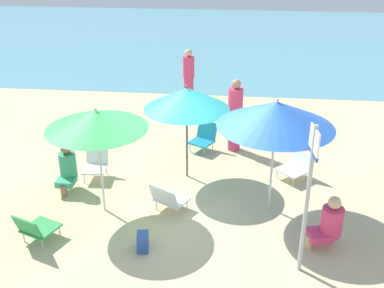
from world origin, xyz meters
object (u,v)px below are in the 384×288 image
umbrella_blue (276,114)px  beach_chair_a (168,198)px  umbrella_green (96,120)px  beach_chair_c (296,166)px  umbrella_teal (187,98)px  beach_chair_b (204,137)px  beach_chair_e (35,228)px  person_d (67,167)px  person_c (329,223)px  beach_bag (143,242)px  beach_chair_d (96,163)px  person_a (235,115)px  person_b (189,77)px  warning_sign (309,182)px

umbrella_blue → beach_chair_a: bearing=-170.6°
umbrella_green → beach_chair_c: (3.56, 1.60, -1.51)m
umbrella_teal → beach_chair_b: bearing=79.6°
beach_chair_e → person_d: size_ratio=0.76×
umbrella_teal → person_d: size_ratio=2.06×
beach_chair_a → person_c: size_ratio=0.79×
beach_bag → person_c: bearing=7.4°
beach_chair_a → beach_chair_b: bearing=18.7°
beach_chair_b → beach_bag: 3.84m
beach_chair_d → beach_chair_e: (-0.33, -2.27, -0.02)m
umbrella_blue → person_a: (-0.71, 2.44, -1.01)m
beach_chair_b → person_d: size_ratio=0.74×
person_a → beach_chair_a: bearing=149.6°
beach_chair_c → person_c: person_c is taller
beach_chair_c → person_b: size_ratio=0.49×
beach_chair_d → beach_chair_e: beach_chair_d is taller
umbrella_teal → umbrella_blue: (1.63, -1.06, 0.16)m
person_c → warning_sign: 1.31m
beach_chair_d → person_b: person_b is taller
beach_chair_c → person_a: 1.86m
beach_chair_c → beach_chair_e: beach_chair_e is taller
umbrella_green → person_b: (0.89, 5.76, -0.97)m
umbrella_teal → person_d: 2.67m
person_d → warning_sign: warning_sign is taller
umbrella_green → warning_sign: bearing=-20.8°
beach_chair_a → beach_chair_d: bearing=83.2°
person_a → beach_bag: bearing=152.4°
person_a → beach_chair_c: bearing=-141.8°
beach_chair_a → umbrella_teal: bearing=20.0°
warning_sign → umbrella_teal: bearing=120.1°
person_a → warning_sign: (1.09, -4.09, 0.67)m
person_d → beach_chair_b: bearing=130.5°
umbrella_blue → person_d: (-3.88, 0.30, -1.38)m
beach_chair_e → warning_sign: 4.38m
beach_chair_b → beach_chair_e: beach_chair_b is taller
umbrella_green → beach_chair_b: bearing=59.9°
umbrella_green → umbrella_blue: (2.98, 0.37, 0.08)m
person_b → warning_sign: 7.50m
umbrella_green → warning_sign: 3.61m
warning_sign → person_b: bearing=102.7°
umbrella_blue → person_b: size_ratio=1.34×
person_c → beach_chair_a: bearing=-29.7°
beach_chair_e → beach_bag: size_ratio=2.52×
beach_chair_a → beach_bag: bearing=-164.4°
umbrella_green → person_c: size_ratio=2.16×
beach_chair_d → person_d: (-0.39, -0.55, 0.17)m
warning_sign → beach_bag: (-2.44, 0.23, -1.38)m
beach_chair_d → beach_chair_e: size_ratio=0.83×
beach_chair_e → beach_chair_a: bearing=-39.3°
warning_sign → umbrella_blue: bearing=96.5°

